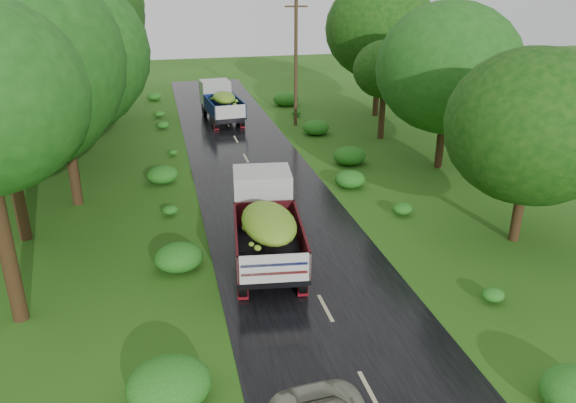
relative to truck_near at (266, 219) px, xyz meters
name	(u,v)px	position (x,y,z in m)	size (l,w,h in m)	color
ground	(370,392)	(1.17, -7.96, -1.57)	(120.00, 120.00, 0.00)	#204A10
road	(317,292)	(1.17, -2.96, -1.56)	(6.50, 80.00, 0.02)	black
road_lines	(309,277)	(1.17, -1.96, -1.55)	(0.12, 69.60, 0.00)	#BFB78C
truck_near	(266,219)	(0.00, 0.00, 0.00)	(3.12, 6.84, 2.77)	black
truck_far	(220,100)	(0.87, 21.28, -0.13)	(2.65, 6.22, 2.54)	black
utility_pole	(296,61)	(5.79, 18.64, 2.85)	(1.49, 0.41, 8.57)	#382616
trees_left	(37,33)	(-9.40, 13.91, 5.52)	(7.72, 34.55, 10.31)	black
trees_right	(426,63)	(11.23, 10.45, 3.78)	(6.02, 24.74, 8.02)	black
shrubs	(266,189)	(1.17, 6.04, -1.22)	(11.90, 44.00, 0.70)	#1C6718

